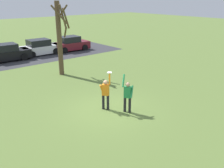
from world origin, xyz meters
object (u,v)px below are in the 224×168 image
object	(u,v)px
frisbee_disc	(110,72)
parked_car_black	(7,53)
person_defender	(127,95)
parked_car_maroon	(70,44)
person_catcher	(106,92)
parked_car_white	(40,48)
bare_tree_tall	(60,36)

from	to	relation	value
frisbee_disc	parked_car_black	xyz separation A→B (m)	(-0.48, 14.43, -1.37)
person_defender	frisbee_disc	size ratio (longest dim) A/B	8.03
frisbee_disc	parked_car_maroon	bearing A→B (deg)	65.88
person_defender	frisbee_disc	world-z (taller)	frisbee_disc
person_catcher	person_defender	world-z (taller)	person_catcher
frisbee_disc	parked_car_white	world-z (taller)	frisbee_disc
parked_car_maroon	person_defender	bearing A→B (deg)	-109.21
parked_car_black	parked_car_white	xyz separation A→B (m)	(3.52, 0.37, 0.00)
parked_car_black	parked_car_white	distance (m)	3.54
parked_car_white	parked_car_black	bearing A→B (deg)	-171.86
person_catcher	frisbee_disc	distance (m)	1.13
bare_tree_tall	parked_car_maroon	bearing A→B (deg)	54.38
person_catcher	parked_car_black	world-z (taller)	person_catcher
person_catcher	bare_tree_tall	xyz separation A→B (m)	(1.42, 7.07, 1.98)
person_defender	parked_car_black	xyz separation A→B (m)	(-1.01, 15.24, -0.25)
person_defender	person_catcher	bearing A→B (deg)	-0.00
parked_car_white	parked_car_maroon	distance (m)	3.48
parked_car_maroon	bare_tree_tall	size ratio (longest dim) A/B	0.76
person_catcher	parked_car_black	size ratio (longest dim) A/B	0.50
person_defender	parked_car_maroon	size ratio (longest dim) A/B	0.49
person_defender	bare_tree_tall	bearing A→B (deg)	-38.79
parked_car_maroon	bare_tree_tall	bearing A→B (deg)	-123.54
frisbee_disc	parked_car_maroon	size ratio (longest dim) A/B	0.06
person_defender	bare_tree_tall	distance (m)	8.34
parked_car_maroon	frisbee_disc	bearing A→B (deg)	-112.04
bare_tree_tall	parked_car_white	bearing A→B (deg)	77.02
person_defender	parked_car_maroon	world-z (taller)	person_defender
person_catcher	person_defender	bearing A→B (deg)	-0.00
parked_car_black	parked_car_white	bearing A→B (deg)	8.14
parked_car_white	bare_tree_tall	xyz separation A→B (m)	(-1.74, -7.54, 2.24)
person_defender	parked_car_white	distance (m)	15.81
person_catcher	person_defender	distance (m)	1.19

